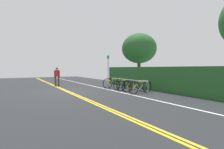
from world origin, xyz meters
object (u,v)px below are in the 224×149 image
object	(u,v)px
bicycle_2	(127,85)
bicycle_4	(141,87)
bicycle_3	(135,86)
bicycle_1	(122,85)
bicycle_0	(114,83)
tree_near_left	(139,49)
sign_post_near	(108,68)
pedestrian	(57,75)
bike_rack	(127,82)

from	to	relation	value
bicycle_2	bicycle_4	distance (m)	1.49
bicycle_2	bicycle_3	world-z (taller)	bicycle_3
bicycle_1	bicycle_3	xyz separation A→B (m)	(1.56, -0.01, 0.03)
bicycle_0	bicycle_2	distance (m)	1.59
tree_near_left	bicycle_0	bearing A→B (deg)	-61.68
tree_near_left	bicycle_3	bearing A→B (deg)	-41.29
bicycle_2	tree_near_left	world-z (taller)	tree_near_left
bicycle_0	sign_post_near	distance (m)	1.47
bicycle_0	bicycle_1	size ratio (longest dim) A/B	1.06
pedestrian	tree_near_left	size ratio (longest dim) A/B	0.32
bicycle_3	bike_rack	bearing A→B (deg)	-179.09
bicycle_4	pedestrian	distance (m)	7.74
bicycle_1	sign_post_near	world-z (taller)	sign_post_near
pedestrian	sign_post_near	size ratio (longest dim) A/B	0.62
bicycle_0	sign_post_near	bearing A→B (deg)	-178.61
bicycle_2	bike_rack	bearing A→B (deg)	143.63
bicycle_4	sign_post_near	xyz separation A→B (m)	(-3.99, -0.04, 1.16)
bicycle_1	pedestrian	bearing A→B (deg)	-142.81
bike_rack	bicycle_4	distance (m)	1.54
bicycle_0	bicycle_2	xyz separation A→B (m)	(1.59, 0.10, -0.04)
pedestrian	tree_near_left	distance (m)	8.17
bicycle_3	tree_near_left	bearing A→B (deg)	138.71
bicycle_1	bicycle_4	world-z (taller)	bicycle_4
bike_rack	bicycle_1	xyz separation A→B (m)	(-0.75, 0.03, -0.23)
bicycle_2	sign_post_near	distance (m)	2.77
tree_near_left	bicycle_2	bearing A→B (deg)	-46.81
bicycle_1	pedestrian	size ratio (longest dim) A/B	1.05
bicycle_1	bike_rack	bearing A→B (deg)	-2.03
bicycle_3	sign_post_near	world-z (taller)	sign_post_near
bicycle_0	tree_near_left	xyz separation A→B (m)	(-2.27, 4.22, 3.07)
bicycle_1	bicycle_4	xyz separation A→B (m)	(2.27, -0.13, 0.05)
bicycle_1	tree_near_left	size ratio (longest dim) A/B	0.34
bicycle_4	bicycle_3	bearing A→B (deg)	170.30
tree_near_left	bicycle_4	bearing A→B (deg)	-38.12
tree_near_left	sign_post_near	bearing A→B (deg)	-72.17
bike_rack	bicycle_2	xyz separation A→B (m)	(0.03, -0.02, -0.22)
sign_post_near	tree_near_left	bearing A→B (deg)	107.83
bike_rack	sign_post_near	xyz separation A→B (m)	(-2.47, -0.15, 0.97)
sign_post_near	bike_rack	bearing A→B (deg)	3.41
bicycle_1	bicycle_2	bearing A→B (deg)	-3.56
bicycle_0	bicycle_4	distance (m)	3.08
bicycle_0	tree_near_left	distance (m)	5.69
bicycle_3	bicycle_0	bearing A→B (deg)	-176.67
pedestrian	bicycle_2	bearing A→B (deg)	32.65
bicycle_2	bicycle_3	distance (m)	0.78
bicycle_4	sign_post_near	world-z (taller)	sign_post_near
bicycle_4	tree_near_left	distance (m)	7.47
bicycle_1	bicycle_3	bearing A→B (deg)	-0.50
bicycle_3	pedestrian	world-z (taller)	pedestrian
bicycle_1	bicycle_4	size ratio (longest dim) A/B	0.92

